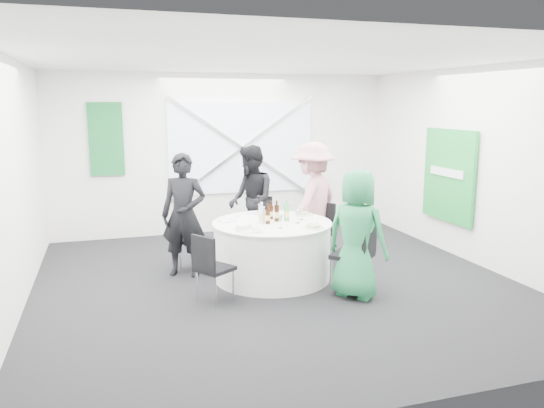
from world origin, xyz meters
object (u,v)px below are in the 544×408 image
object	(u,v)px
person_man_back_left	(184,215)
person_woman_pink	(313,201)
banquet_table	(272,250)
chair_back_left	(190,235)
chair_back_right	(320,227)
chair_back	(261,222)
chair_front_right	(359,248)
chair_front_left	(210,264)
person_man_back	(251,201)
green_water_bottle	(287,212)
person_woman_green	(357,234)
clear_water_bottle	(262,215)

from	to	relation	value
person_man_back_left	person_woman_pink	distance (m)	1.92
banquet_table	chair_back_left	bearing A→B (deg)	141.35
person_woman_pink	chair_back_right	bearing A→B (deg)	90.93
chair_back	chair_front_right	world-z (taller)	chair_front_right
chair_front_left	person_man_back	size ratio (longest dim) A/B	0.49
green_water_bottle	banquet_table	bearing A→B (deg)	-173.57
chair_back_right	person_woman_green	bearing A→B (deg)	-38.31
chair_back	person_man_back	world-z (taller)	person_man_back
banquet_table	chair_front_left	bearing A→B (deg)	-145.42
banquet_table	green_water_bottle	world-z (taller)	green_water_bottle
person_man_back_left	person_woman_pink	xyz separation A→B (m)	(1.91, 0.19, 0.04)
chair_back_left	person_man_back	distance (m)	1.14
chair_back_right	green_water_bottle	size ratio (longest dim) A/B	2.99
person_woman_green	chair_front_right	bearing A→B (deg)	-86.45
chair_front_left	clear_water_bottle	distance (m)	1.10
person_man_back	person_woman_pink	bearing A→B (deg)	59.24
person_woman_pink	chair_front_right	bearing A→B (deg)	50.69
chair_back	person_man_back_left	distance (m)	1.42
green_water_bottle	chair_back_right	bearing A→B (deg)	37.77
chair_back_left	person_woman_green	distance (m)	2.43
chair_back	person_woman_green	world-z (taller)	person_woman_green
chair_back_left	person_woman_green	xyz separation A→B (m)	(1.71, -1.71, 0.29)
chair_back_left	person_woman_green	size ratio (longest dim) A/B	0.54
person_woman_green	green_water_bottle	bearing A→B (deg)	-9.26
clear_water_bottle	chair_front_right	bearing A→B (deg)	-41.56
chair_front_left	clear_water_bottle	world-z (taller)	clear_water_bottle
green_water_bottle	clear_water_bottle	bearing A→B (deg)	-173.51
person_man_back_left	person_woman_pink	size ratio (longest dim) A/B	0.95
person_woman_green	clear_water_bottle	xyz separation A→B (m)	(-0.89, 0.93, 0.10)
banquet_table	chair_back	world-z (taller)	chair_back
chair_back_left	clear_water_bottle	xyz separation A→B (m)	(0.81, -0.78, 0.39)
person_woman_green	clear_water_bottle	bearing A→B (deg)	5.49
chair_back_right	clear_water_bottle	size ratio (longest dim) A/B	3.09
banquet_table	person_man_back	world-z (taller)	person_man_back
banquet_table	clear_water_bottle	size ratio (longest dim) A/B	5.64
person_man_back	chair_front_right	bearing A→B (deg)	22.77
chair_back	clear_water_bottle	size ratio (longest dim) A/B	3.19
banquet_table	clear_water_bottle	bearing A→B (deg)	-173.43
green_water_bottle	clear_water_bottle	distance (m)	0.36
clear_water_bottle	chair_back_left	bearing A→B (deg)	136.10
banquet_table	chair_front_right	world-z (taller)	chair_front_right
banquet_table	chair_back	size ratio (longest dim) A/B	1.77
banquet_table	person_woman_pink	size ratio (longest dim) A/B	0.90
chair_back_right	clear_water_bottle	distance (m)	1.27
chair_back_left	person_man_back_left	xyz separation A→B (m)	(-0.12, -0.28, 0.35)
chair_back	green_water_bottle	distance (m)	1.13
chair_back	person_woman_green	size ratio (longest dim) A/B	0.57
green_water_bottle	clear_water_bottle	world-z (taller)	green_water_bottle
banquet_table	chair_front_right	bearing A→B (deg)	-46.71
chair_back_right	person_woman_pink	bearing A→B (deg)	-172.07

